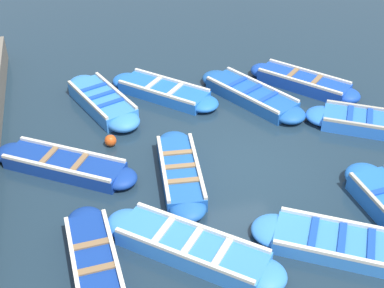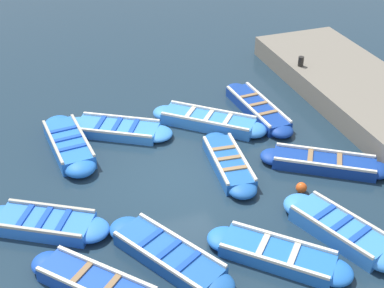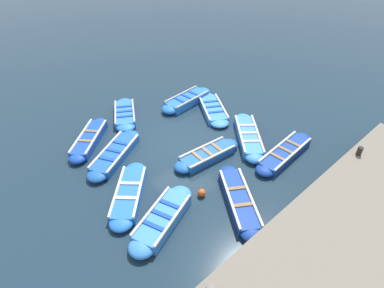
# 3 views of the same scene
# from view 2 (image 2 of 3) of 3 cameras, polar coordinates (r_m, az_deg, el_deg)

# --- Properties ---
(ground_plane) EXTENTS (120.00, 120.00, 0.00)m
(ground_plane) POSITION_cam_2_polar(r_m,az_deg,el_deg) (14.69, -1.17, -3.94)
(ground_plane) COLOR #1C303F
(boat_tucked) EXTENTS (3.42, 3.07, 0.43)m
(boat_tucked) POSITION_cam_2_polar(r_m,az_deg,el_deg) (16.99, 1.77, 2.47)
(boat_tucked) COLOR #3884E0
(boat_tucked) RESTS_ON ground
(boat_inner_gap) EXTENTS (2.51, 3.50, 0.41)m
(boat_inner_gap) POSITION_cam_2_polar(r_m,az_deg,el_deg) (12.30, -2.51, -11.80)
(boat_inner_gap) COLOR #1E59AD
(boat_inner_gap) RESTS_ON ground
(boat_alongside) EXTENTS (1.03, 3.82, 0.40)m
(boat_alongside) POSITION_cam_2_polar(r_m,az_deg,el_deg) (17.84, 6.98, 3.77)
(boat_alongside) COLOR navy
(boat_alongside) RESTS_ON ground
(boat_broadside) EXTENTS (3.26, 2.41, 0.39)m
(boat_broadside) POSITION_cam_2_polar(r_m,az_deg,el_deg) (13.55, -15.42, -8.19)
(boat_broadside) COLOR blue
(boat_broadside) RESTS_ON ground
(boat_stern_in) EXTENTS (3.45, 2.60, 0.39)m
(boat_stern_in) POSITION_cam_2_polar(r_m,az_deg,el_deg) (15.52, 13.90, -1.99)
(boat_stern_in) COLOR navy
(boat_stern_in) RESTS_ON ground
(boat_bow_out) EXTENTS (1.23, 3.53, 0.47)m
(boat_bow_out) POSITION_cam_2_polar(r_m,az_deg,el_deg) (16.22, -13.03, -0.03)
(boat_bow_out) COLOR blue
(boat_bow_out) RESTS_ON ground
(boat_near_quay) EXTENTS (3.04, 2.93, 0.38)m
(boat_near_quay) POSITION_cam_2_polar(r_m,az_deg,el_deg) (12.47, 9.11, -11.60)
(boat_near_quay) COLOR blue
(boat_near_quay) RESTS_ON ground
(boat_drifting) EXTENTS (2.82, 2.99, 0.42)m
(boat_drifting) POSITION_cam_2_polar(r_m,az_deg,el_deg) (11.86, -10.15, -14.61)
(boat_drifting) COLOR #1947B7
(boat_drifting) RESTS_ON ground
(boat_end_of_row) EXTENTS (1.07, 3.29, 0.40)m
(boat_end_of_row) POSITION_cam_2_polar(r_m,az_deg,el_deg) (15.10, 3.90, -2.05)
(boat_end_of_row) COLOR #1E59AD
(boat_end_of_row) RESTS_ON ground
(boat_centre) EXTENTS (3.53, 2.61, 0.35)m
(boat_centre) POSITION_cam_2_polar(r_m,az_deg,el_deg) (16.79, -8.01, 1.57)
(boat_centre) COLOR #3884E0
(boat_centre) RESTS_ON ground
(boat_mid_row) EXTENTS (1.99, 3.35, 0.46)m
(boat_mid_row) POSITION_cam_2_polar(r_m,az_deg,el_deg) (13.33, 15.50, -8.83)
(boat_mid_row) COLOR #3884E0
(boat_mid_row) RESTS_ON ground
(bollard_mid_north) EXTENTS (0.20, 0.20, 0.35)m
(bollard_mid_north) POSITION_cam_2_polar(r_m,az_deg,el_deg) (19.62, 11.54, 8.63)
(bollard_mid_north) COLOR black
(bollard_mid_north) RESTS_ON quay_wall
(buoy_orange_near) EXTENTS (0.30, 0.30, 0.30)m
(buoy_orange_near) POSITION_cam_2_polar(r_m,az_deg,el_deg) (14.49, 11.59, -4.59)
(buoy_orange_near) COLOR #E05119
(buoy_orange_near) RESTS_ON ground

